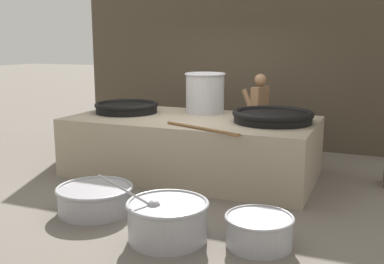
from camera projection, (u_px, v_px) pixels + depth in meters
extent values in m
plane|color=slate|center=(192.00, 174.00, 7.21)|extent=(60.00, 60.00, 0.00)
cube|color=#4C4233|center=(239.00, 43.00, 9.04)|extent=(6.86, 0.24, 4.11)
cube|color=tan|center=(192.00, 146.00, 7.12)|extent=(3.80, 1.94, 0.91)
cylinder|color=black|center=(127.00, 109.00, 7.54)|extent=(1.02, 1.02, 0.13)
torus|color=black|center=(127.00, 105.00, 7.53)|extent=(1.07, 1.07, 0.08)
cylinder|color=black|center=(273.00, 118.00, 6.62)|extent=(1.15, 1.15, 0.13)
torus|color=black|center=(273.00, 114.00, 6.60)|extent=(1.19, 1.19, 0.09)
cylinder|color=#B7B7BC|center=(205.00, 94.00, 7.47)|extent=(0.63, 0.63, 0.65)
torus|color=#B7B7BC|center=(205.00, 74.00, 7.40)|extent=(0.68, 0.68, 0.04)
cylinder|color=brown|center=(201.00, 128.00, 6.05)|extent=(1.23, 0.51, 0.04)
cube|color=brown|center=(235.00, 135.00, 5.65)|extent=(0.15, 0.14, 0.02)
cylinder|color=#8C6647|center=(257.00, 140.00, 7.93)|extent=(0.12, 0.12, 0.76)
cylinder|color=#8C6647|center=(261.00, 138.00, 8.07)|extent=(0.12, 0.12, 0.76)
cube|color=#4C663F|center=(259.00, 131.00, 7.97)|extent=(0.22, 0.26, 0.49)
cube|color=#8C6647|center=(260.00, 103.00, 7.87)|extent=(0.23, 0.48, 0.56)
cylinder|color=#8C6647|center=(249.00, 104.00, 7.74)|extent=(0.32, 0.15, 0.52)
cylinder|color=#8C6647|center=(261.00, 101.00, 8.11)|extent=(0.32, 0.15, 0.52)
sphere|color=#8C6647|center=(261.00, 80.00, 7.80)|extent=(0.21, 0.21, 0.21)
cylinder|color=#9E9EA3|center=(168.00, 222.00, 4.76)|extent=(0.84, 0.84, 0.40)
torus|color=#9E9EA3|center=(168.00, 204.00, 4.72)|extent=(0.89, 0.89, 0.04)
cylinder|color=tan|center=(168.00, 214.00, 4.75)|extent=(0.74, 0.74, 0.10)
sphere|color=#9E9EA3|center=(154.00, 207.00, 4.69)|extent=(0.15, 0.15, 0.15)
cylinder|color=#9E9EA3|center=(127.00, 191.00, 4.59)|extent=(0.47, 0.36, 0.41)
cylinder|color=#9E9EA3|center=(95.00, 200.00, 5.57)|extent=(0.91, 0.91, 0.30)
torus|color=#9E9EA3|center=(95.00, 188.00, 5.54)|extent=(0.95, 0.95, 0.05)
cylinder|color=orange|center=(95.00, 195.00, 5.55)|extent=(0.80, 0.80, 0.08)
cylinder|color=orange|center=(85.00, 188.00, 5.64)|extent=(0.04, 0.04, 0.04)
cylinder|color=orange|center=(91.00, 192.00, 5.50)|extent=(0.06, 0.06, 0.03)
cylinder|color=orange|center=(84.00, 195.00, 5.38)|extent=(0.04, 0.04, 0.03)
cylinder|color=orange|center=(95.00, 191.00, 5.52)|extent=(0.06, 0.05, 0.04)
cylinder|color=orange|center=(97.00, 189.00, 5.58)|extent=(0.06, 0.06, 0.04)
cylinder|color=orange|center=(75.00, 193.00, 5.44)|extent=(0.05, 0.05, 0.04)
cylinder|color=orange|center=(97.00, 190.00, 5.57)|extent=(0.06, 0.05, 0.03)
cylinder|color=orange|center=(95.00, 190.00, 5.54)|extent=(0.05, 0.06, 0.04)
cylinder|color=orange|center=(101.00, 192.00, 5.50)|extent=(0.05, 0.04, 0.03)
cylinder|color=orange|center=(97.00, 189.00, 5.59)|extent=(0.05, 0.05, 0.04)
cylinder|color=orange|center=(92.00, 187.00, 5.66)|extent=(0.04, 0.04, 0.04)
cylinder|color=orange|center=(107.00, 186.00, 5.72)|extent=(0.06, 0.04, 0.02)
cylinder|color=orange|center=(95.00, 184.00, 5.77)|extent=(0.04, 0.04, 0.04)
cylinder|color=#9E9EA3|center=(259.00, 232.00, 4.62)|extent=(0.68, 0.68, 0.31)
torus|color=#9E9EA3|center=(259.00, 218.00, 4.59)|extent=(0.72, 0.72, 0.03)
cylinder|color=#6B9347|center=(259.00, 225.00, 4.61)|extent=(0.60, 0.60, 0.08)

